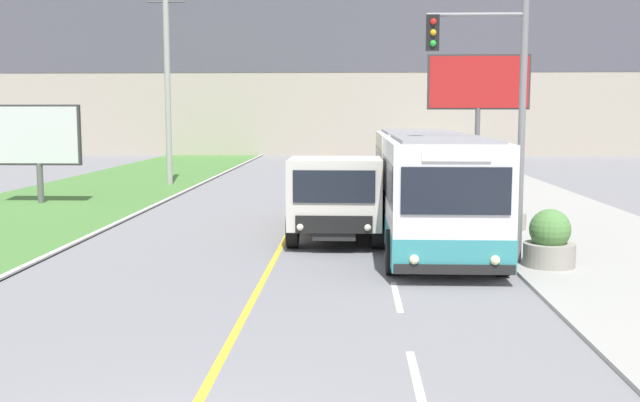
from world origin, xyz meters
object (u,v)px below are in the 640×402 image
at_px(planter_round_near, 550,241).
at_px(billboard_large, 479,87).
at_px(billboard_small, 38,137).
at_px(utility_pole_far, 167,81).
at_px(planter_round_second, 508,211).
at_px(car_distant, 389,174).
at_px(planter_round_third, 477,192).
at_px(city_bus, 427,186).
at_px(dump_truck, 336,198).
at_px(traffic_light_mast, 495,97).

bearing_deg(planter_round_near, billboard_large, 85.67).
bearing_deg(billboard_small, utility_pole_far, 67.07).
xyz_separation_m(billboard_large, planter_round_second, (-1.26, -13.38, -4.11)).
distance_m(car_distant, planter_round_third, 7.78).
bearing_deg(billboard_large, city_bus, -104.30).
bearing_deg(planter_round_second, dump_truck, -161.29).
distance_m(dump_truck, car_distant, 14.51).
bearing_deg(car_distant, planter_round_near, -81.27).
xyz_separation_m(dump_truck, planter_round_third, (5.06, 7.12, -0.55)).
height_order(traffic_light_mast, planter_round_second, traffic_light_mast).
xyz_separation_m(dump_truck, utility_pole_far, (-8.49, 15.60, 3.86)).
xyz_separation_m(car_distant, billboard_large, (4.19, 0.75, 4.03)).
height_order(car_distant, traffic_light_mast, traffic_light_mast).
distance_m(dump_truck, billboard_small, 14.24).
xyz_separation_m(utility_pole_far, traffic_light_mast, (12.17, -18.85, -1.15)).
distance_m(traffic_light_mast, planter_round_second, 6.11).
bearing_deg(dump_truck, city_bus, 3.59).
bearing_deg(utility_pole_far, city_bus, -54.48).
height_order(planter_round_near, planter_round_third, planter_round_near).
bearing_deg(city_bus, billboard_large, 75.70).
bearing_deg(planter_round_near, city_bus, 121.79).
bearing_deg(dump_truck, car_distant, 81.49).
bearing_deg(car_distant, billboard_small, -155.32).
distance_m(billboard_large, planter_round_near, 19.27).
bearing_deg(city_bus, planter_round_second, 31.49).
distance_m(city_bus, traffic_light_mast, 4.31).
relative_size(city_bus, planter_round_second, 9.50).
relative_size(city_bus, planter_round_near, 8.90).
height_order(utility_pole_far, billboard_large, utility_pole_far).
bearing_deg(billboard_large, car_distant, -169.83).
bearing_deg(planter_round_second, car_distant, 103.07).
height_order(dump_truck, planter_round_third, dump_truck).
xyz_separation_m(city_bus, planter_round_third, (2.53, 6.97, -0.88)).
relative_size(dump_truck, car_distant, 1.59).
distance_m(car_distant, billboard_small, 15.37).
relative_size(city_bus, utility_pole_far, 1.16).
relative_size(dump_truck, planter_round_third, 5.47).
bearing_deg(billboard_small, car_distant, 24.68).
relative_size(city_bus, dump_truck, 1.69).
bearing_deg(planter_round_second, utility_pole_far, 134.35).
height_order(dump_truck, billboard_large, billboard_large).
bearing_deg(planter_round_third, dump_truck, -125.38).
distance_m(billboard_small, planter_round_near, 20.40).
bearing_deg(city_bus, utility_pole_far, 125.52).
distance_m(billboard_large, billboard_small, 19.52).
distance_m(city_bus, planter_round_second, 3.12).
relative_size(utility_pole_far, traffic_light_mast, 1.63).
bearing_deg(traffic_light_mast, car_distant, 94.97).
bearing_deg(car_distant, billboard_large, 10.17).
distance_m(utility_pole_far, planter_round_third, 16.58).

